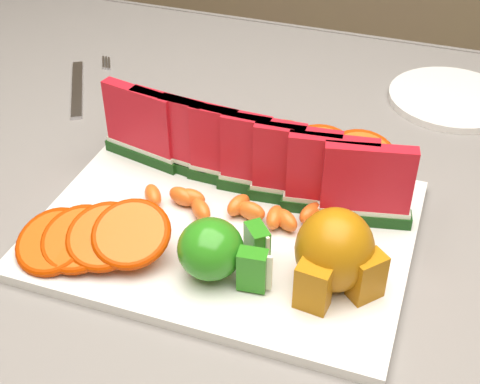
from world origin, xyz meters
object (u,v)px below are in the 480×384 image
object	(u,v)px
platter	(226,228)
side_plate	(452,98)
fork	(80,86)
apple_cluster	(218,250)
pear_cluster	(335,254)

from	to	relation	value
platter	side_plate	world-z (taller)	platter
fork	side_plate	bearing A→B (deg)	14.99
apple_cluster	pear_cluster	distance (m)	0.11
platter	side_plate	size ratio (longest dim) A/B	1.85
pear_cluster	fork	size ratio (longest dim) A/B	0.54
apple_cluster	fork	bearing A→B (deg)	137.43
apple_cluster	pear_cluster	bearing A→B (deg)	13.72
platter	pear_cluster	size ratio (longest dim) A/B	3.98
pear_cluster	fork	bearing A→B (deg)	147.59
pear_cluster	fork	xyz separation A→B (m)	(-0.45, 0.29, -0.05)
platter	pear_cluster	world-z (taller)	pear_cluster
pear_cluster	platter	bearing A→B (deg)	159.14
platter	pear_cluster	distance (m)	0.15
apple_cluster	platter	bearing A→B (deg)	104.78
pear_cluster	side_plate	size ratio (longest dim) A/B	0.46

